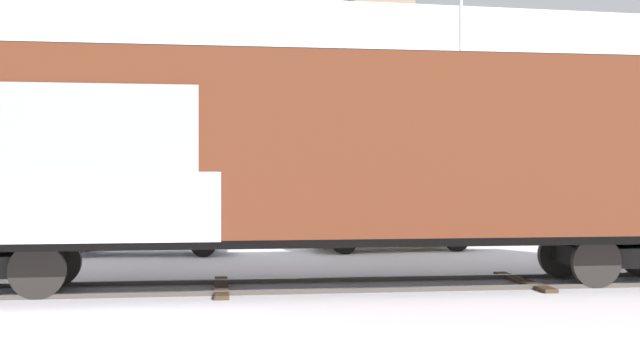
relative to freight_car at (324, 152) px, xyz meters
name	(u,v)px	position (x,y,z in m)	size (l,w,h in m)	color
ground_plane	(247,289)	(-1.38, 0.00, -2.44)	(260.00, 260.00, 0.00)	silver
track	(407,284)	(1.54, -0.08, -2.40)	(59.99, 4.92, 0.08)	#4C4742
freight_car	(324,152)	(0.00, 0.00, 0.00)	(17.30, 4.02, 4.28)	#5B2B19
flagpole	(455,60)	(7.47, 13.11, 3.80)	(0.98, 1.20, 10.01)	silver
hillside	(186,123)	(-1.39, 56.03, 4.31)	(114.41, 41.02, 17.93)	silver
parked_car_white	(141,220)	(-3.45, 6.78, -1.56)	(4.93, 2.36, 1.74)	silver
parked_car_tan	(387,219)	(3.09, 6.76, -1.59)	(4.66, 2.18, 1.71)	#9E8966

